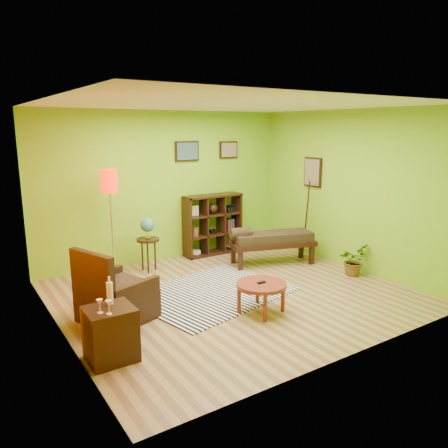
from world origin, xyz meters
TOP-DOWN VIEW (x-y plane):
  - ground at (0.00, 0.00)m, footprint 5.00×5.00m
  - room_shell at (-0.09, 0.01)m, footprint 5.04×4.54m
  - zebra_rug at (-0.26, 0.20)m, footprint 2.58×2.17m
  - coffee_table at (-0.06, -0.78)m, footprint 0.69×0.69m
  - armchair at (-1.83, 0.08)m, footprint 1.04×1.03m
  - side_cabinet at (-2.20, -0.88)m, footprint 0.51×0.46m
  - floor_lamp at (-1.28, 1.65)m, footprint 0.28×0.28m
  - globe_table at (-0.64, 1.70)m, footprint 0.40×0.40m
  - cube_shelf at (0.91, 2.03)m, footprint 1.20×0.35m
  - bench at (1.43, 0.87)m, footprint 1.66×1.00m
  - potted_plant at (2.23, -0.40)m, footprint 0.64×0.67m

SIDE VIEW (x-z plane):
  - ground at x=0.00m, z-range 0.00..0.00m
  - zebra_rug at x=-0.26m, z-range 0.00..0.01m
  - potted_plant at x=2.23m, z-range 0.00..0.41m
  - armchair at x=-1.83m, z-range -0.20..0.80m
  - side_cabinet at x=-2.20m, z-range -0.15..0.76m
  - coffee_table at x=-0.06m, z-range 0.14..0.58m
  - bench at x=1.43m, z-range 0.10..0.83m
  - cube_shelf at x=0.91m, z-range 0.00..1.20m
  - globe_table at x=-0.64m, z-range 0.25..1.21m
  - floor_lamp at x=-1.28m, z-range 0.57..2.41m
  - room_shell at x=-0.09m, z-range 0.39..3.21m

